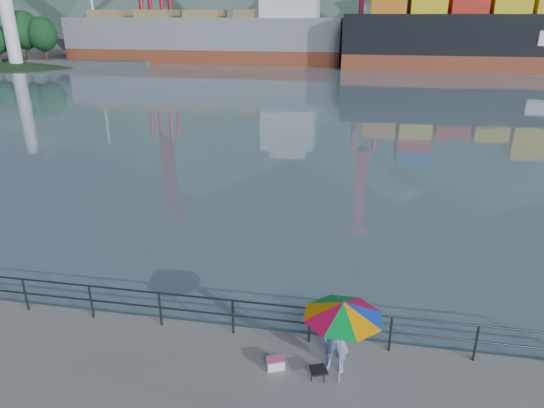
# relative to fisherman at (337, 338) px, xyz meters

# --- Properties ---
(harbor_water) EXTENTS (500.00, 280.00, 0.00)m
(harbor_water) POSITION_rel_fisherman_xyz_m (-3.72, 129.19, -0.88)
(harbor_water) COLOR slate
(harbor_water) RESTS_ON ground
(far_dock) EXTENTS (200.00, 40.00, 0.40)m
(far_dock) POSITION_rel_fisherman_xyz_m (6.28, 92.19, -0.88)
(far_dock) COLOR #514F4C
(far_dock) RESTS_ON ground
(guardrail) EXTENTS (22.00, 0.06, 1.03)m
(guardrail) POSITION_rel_fisherman_xyz_m (-3.72, 0.89, -0.36)
(guardrail) COLOR #2D3033
(guardrail) RESTS_ON ground
(container_stacks) EXTENTS (58.00, 5.40, 7.80)m
(container_stacks) POSITION_rel_fisherman_xyz_m (31.61, 92.58, 2.49)
(container_stacks) COLOR gray
(container_stacks) RESTS_ON ground
(fisherman) EXTENTS (0.72, 0.56, 1.76)m
(fisherman) POSITION_rel_fisherman_xyz_m (0.00, 0.00, 0.00)
(fisherman) COLOR navy
(fisherman) RESTS_ON ground
(beach_umbrella) EXTENTS (2.30, 2.30, 2.17)m
(beach_umbrella) POSITION_rel_fisherman_xyz_m (0.11, -0.48, 1.10)
(beach_umbrella) COLOR white
(beach_umbrella) RESTS_ON ground
(folding_stool) EXTENTS (0.47, 0.47, 0.24)m
(folding_stool) POSITION_rel_fisherman_xyz_m (-0.37, -0.37, -0.76)
(folding_stool) COLOR black
(folding_stool) RESTS_ON ground
(cooler_bag) EXTENTS (0.48, 0.41, 0.24)m
(cooler_bag) POSITION_rel_fisherman_xyz_m (-1.41, -0.23, -0.76)
(cooler_bag) COLOR silver
(cooler_bag) RESTS_ON ground
(fishing_rod) EXTENTS (0.57, 1.62, 1.20)m
(fishing_rod) POSITION_rel_fisherman_xyz_m (-0.43, 1.24, -0.88)
(fishing_rod) COLOR black
(fishing_rod) RESTS_ON ground
(bulk_carrier) EXTENTS (46.83, 8.11, 14.50)m
(bulk_carrier) POSITION_rel_fisherman_xyz_m (-24.97, 74.18, 3.32)
(bulk_carrier) COLOR brown
(bulk_carrier) RESTS_ON ground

